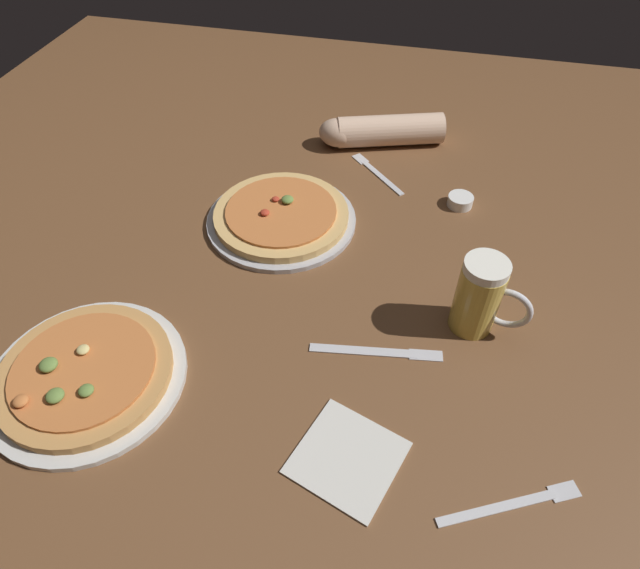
{
  "coord_description": "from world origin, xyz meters",
  "views": [
    {
      "loc": [
        0.17,
        -0.71,
        0.79
      ],
      "look_at": [
        0.0,
        0.0,
        0.02
      ],
      "focal_mm": 30.38,
      "sensor_mm": 36.0,
      "label": 1
    }
  ],
  "objects_px": {
    "napkin_folded": "(347,457)",
    "beer_mug_dark": "(481,297)",
    "knife_right": "(377,351)",
    "pizza_plate_near": "(86,374)",
    "diner_arm": "(377,131)",
    "fork_left": "(377,172)",
    "fork_spare": "(513,504)",
    "ramekin_sauce": "(460,201)",
    "pizza_plate_far": "(281,216)"
  },
  "relations": [
    {
      "from": "fork_left",
      "to": "knife_right",
      "type": "height_order",
      "value": "same"
    },
    {
      "from": "beer_mug_dark",
      "to": "fork_spare",
      "type": "distance_m",
      "value": 0.35
    },
    {
      "from": "pizza_plate_far",
      "to": "knife_right",
      "type": "distance_m",
      "value": 0.41
    },
    {
      "from": "napkin_folded",
      "to": "beer_mug_dark",
      "type": "bearing_deg",
      "value": 60.83
    },
    {
      "from": "napkin_folded",
      "to": "diner_arm",
      "type": "distance_m",
      "value": 0.9
    },
    {
      "from": "beer_mug_dark",
      "to": "diner_arm",
      "type": "bearing_deg",
      "value": 115.53
    },
    {
      "from": "pizza_plate_far",
      "to": "diner_arm",
      "type": "height_order",
      "value": "diner_arm"
    },
    {
      "from": "ramekin_sauce",
      "to": "napkin_folded",
      "type": "xyz_separation_m",
      "value": [
        -0.13,
        -0.68,
        -0.01
      ]
    },
    {
      "from": "fork_spare",
      "to": "ramekin_sauce",
      "type": "bearing_deg",
      "value": 99.47
    },
    {
      "from": "diner_arm",
      "to": "napkin_folded",
      "type": "bearing_deg",
      "value": -83.65
    },
    {
      "from": "pizza_plate_near",
      "to": "knife_right",
      "type": "bearing_deg",
      "value": 19.81
    },
    {
      "from": "napkin_folded",
      "to": "diner_arm",
      "type": "xyz_separation_m",
      "value": [
        -0.1,
        0.89,
        0.04
      ]
    },
    {
      "from": "beer_mug_dark",
      "to": "knife_right",
      "type": "height_order",
      "value": "beer_mug_dark"
    },
    {
      "from": "pizza_plate_far",
      "to": "diner_arm",
      "type": "bearing_deg",
      "value": 66.99
    },
    {
      "from": "napkin_folded",
      "to": "pizza_plate_near",
      "type": "bearing_deg",
      "value": 175.26
    },
    {
      "from": "knife_right",
      "to": "pizza_plate_near",
      "type": "bearing_deg",
      "value": -160.19
    },
    {
      "from": "beer_mug_dark",
      "to": "knife_right",
      "type": "distance_m",
      "value": 0.21
    },
    {
      "from": "napkin_folded",
      "to": "fork_left",
      "type": "relative_size",
      "value": 0.96
    },
    {
      "from": "diner_arm",
      "to": "beer_mug_dark",
      "type": "bearing_deg",
      "value": -64.47
    },
    {
      "from": "pizza_plate_near",
      "to": "beer_mug_dark",
      "type": "bearing_deg",
      "value": 23.38
    },
    {
      "from": "pizza_plate_far",
      "to": "diner_arm",
      "type": "relative_size",
      "value": 1.03
    },
    {
      "from": "pizza_plate_far",
      "to": "knife_right",
      "type": "height_order",
      "value": "pizza_plate_far"
    },
    {
      "from": "pizza_plate_near",
      "to": "diner_arm",
      "type": "bearing_deg",
      "value": 66.83
    },
    {
      "from": "fork_left",
      "to": "diner_arm",
      "type": "relative_size",
      "value": 0.48
    },
    {
      "from": "pizza_plate_far",
      "to": "ramekin_sauce",
      "type": "height_order",
      "value": "pizza_plate_far"
    },
    {
      "from": "diner_arm",
      "to": "fork_left",
      "type": "bearing_deg",
      "value": -80.62
    },
    {
      "from": "beer_mug_dark",
      "to": "napkin_folded",
      "type": "height_order",
      "value": "beer_mug_dark"
    },
    {
      "from": "pizza_plate_near",
      "to": "ramekin_sauce",
      "type": "height_order",
      "value": "pizza_plate_near"
    },
    {
      "from": "pizza_plate_near",
      "to": "napkin_folded",
      "type": "relative_size",
      "value": 2.23
    },
    {
      "from": "ramekin_sauce",
      "to": "fork_spare",
      "type": "distance_m",
      "value": 0.7
    },
    {
      "from": "fork_left",
      "to": "diner_arm",
      "type": "distance_m",
      "value": 0.14
    },
    {
      "from": "ramekin_sauce",
      "to": "fork_spare",
      "type": "bearing_deg",
      "value": -80.53
    },
    {
      "from": "ramekin_sauce",
      "to": "fork_left",
      "type": "bearing_deg",
      "value": 158.53
    },
    {
      "from": "pizza_plate_near",
      "to": "knife_right",
      "type": "distance_m",
      "value": 0.51
    },
    {
      "from": "beer_mug_dark",
      "to": "diner_arm",
      "type": "xyz_separation_m",
      "value": [
        -0.28,
        0.58,
        -0.04
      ]
    },
    {
      "from": "ramekin_sauce",
      "to": "napkin_folded",
      "type": "distance_m",
      "value": 0.69
    },
    {
      "from": "pizza_plate_near",
      "to": "ramekin_sauce",
      "type": "relative_size",
      "value": 5.75
    },
    {
      "from": "fork_left",
      "to": "fork_spare",
      "type": "xyz_separation_m",
      "value": [
        0.33,
        -0.77,
        -0.0
      ]
    },
    {
      "from": "pizza_plate_near",
      "to": "ramekin_sauce",
      "type": "distance_m",
      "value": 0.87
    },
    {
      "from": "knife_right",
      "to": "diner_arm",
      "type": "bearing_deg",
      "value": 99.29
    },
    {
      "from": "beer_mug_dark",
      "to": "knife_right",
      "type": "relative_size",
      "value": 0.66
    },
    {
      "from": "napkin_folded",
      "to": "knife_right",
      "type": "relative_size",
      "value": 0.63
    },
    {
      "from": "beer_mug_dark",
      "to": "napkin_folded",
      "type": "distance_m",
      "value": 0.37
    },
    {
      "from": "napkin_folded",
      "to": "fork_spare",
      "type": "bearing_deg",
      "value": -3.45
    },
    {
      "from": "pizza_plate_near",
      "to": "beer_mug_dark",
      "type": "relative_size",
      "value": 2.13
    },
    {
      "from": "pizza_plate_far",
      "to": "napkin_folded",
      "type": "height_order",
      "value": "pizza_plate_far"
    },
    {
      "from": "fork_spare",
      "to": "knife_right",
      "type": "bearing_deg",
      "value": 136.31
    },
    {
      "from": "napkin_folded",
      "to": "fork_left",
      "type": "bearing_deg",
      "value": 95.82
    },
    {
      "from": "diner_arm",
      "to": "knife_right",
      "type": "bearing_deg",
      "value": -80.71
    },
    {
      "from": "ramekin_sauce",
      "to": "pizza_plate_far",
      "type": "bearing_deg",
      "value": -158.27
    }
  ]
}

